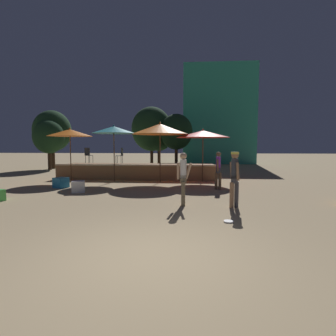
{
  "coord_description": "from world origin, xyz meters",
  "views": [
    {
      "loc": [
        0.66,
        -4.31,
        1.91
      ],
      "look_at": [
        0.0,
        4.23,
        1.17
      ],
      "focal_mm": 28.0,
      "sensor_mm": 36.0,
      "label": 1
    }
  ],
  "objects_px": {
    "patio_umbrella_3": "(203,134)",
    "bistro_chair_0": "(88,154)",
    "person_1": "(234,176)",
    "person_0": "(218,170)",
    "person_2": "(183,177)",
    "background_tree_4": "(159,137)",
    "frisbee_disc": "(229,221)",
    "bistro_chair_1": "(121,154)",
    "patio_umbrella_0": "(160,129)",
    "patio_umbrella_1": "(70,133)",
    "background_tree_2": "(49,137)",
    "cube_seat_2": "(61,183)",
    "background_tree_1": "(52,131)",
    "patio_umbrella_2": "(114,130)",
    "background_tree_3": "(152,129)",
    "cube_seat_3": "(78,187)",
    "background_tree_0": "(176,132)"
  },
  "relations": [
    {
      "from": "cube_seat_2",
      "to": "background_tree_1",
      "type": "height_order",
      "value": "background_tree_1"
    },
    {
      "from": "bistro_chair_1",
      "to": "frisbee_disc",
      "type": "xyz_separation_m",
      "value": [
        4.87,
        -8.2,
        -1.4
      ]
    },
    {
      "from": "patio_umbrella_3",
      "to": "background_tree_1",
      "type": "relative_size",
      "value": 0.59
    },
    {
      "from": "frisbee_disc",
      "to": "background_tree_3",
      "type": "height_order",
      "value": "background_tree_3"
    },
    {
      "from": "frisbee_disc",
      "to": "cube_seat_2",
      "type": "bearing_deg",
      "value": 144.32
    },
    {
      "from": "patio_umbrella_3",
      "to": "bistro_chair_1",
      "type": "height_order",
      "value": "patio_umbrella_3"
    },
    {
      "from": "person_1",
      "to": "background_tree_3",
      "type": "xyz_separation_m",
      "value": [
        -4.79,
        16.01,
        2.45
      ]
    },
    {
      "from": "background_tree_1",
      "to": "bistro_chair_1",
      "type": "bearing_deg",
      "value": -40.1
    },
    {
      "from": "background_tree_2",
      "to": "background_tree_3",
      "type": "distance_m",
      "value": 8.69
    },
    {
      "from": "bistro_chair_0",
      "to": "background_tree_0",
      "type": "height_order",
      "value": "background_tree_0"
    },
    {
      "from": "background_tree_4",
      "to": "bistro_chair_0",
      "type": "bearing_deg",
      "value": -108.84
    },
    {
      "from": "person_0",
      "to": "background_tree_4",
      "type": "distance_m",
      "value": 13.82
    },
    {
      "from": "cube_seat_2",
      "to": "background_tree_2",
      "type": "relative_size",
      "value": 0.17
    },
    {
      "from": "bistro_chair_0",
      "to": "background_tree_1",
      "type": "relative_size",
      "value": 0.19
    },
    {
      "from": "patio_umbrella_0",
      "to": "cube_seat_2",
      "type": "height_order",
      "value": "patio_umbrella_0"
    },
    {
      "from": "person_0",
      "to": "frisbee_disc",
      "type": "relative_size",
      "value": 6.49
    },
    {
      "from": "patio_umbrella_2",
      "to": "bistro_chair_1",
      "type": "relative_size",
      "value": 3.34
    },
    {
      "from": "patio_umbrella_3",
      "to": "background_tree_1",
      "type": "bearing_deg",
      "value": 150.17
    },
    {
      "from": "patio_umbrella_3",
      "to": "cube_seat_3",
      "type": "distance_m",
      "value": 6.83
    },
    {
      "from": "cube_seat_3",
      "to": "background_tree_2",
      "type": "xyz_separation_m",
      "value": [
        -6.4,
        9.5,
        2.36
      ]
    },
    {
      "from": "patio_umbrella_3",
      "to": "bistro_chair_0",
      "type": "bearing_deg",
      "value": 170.53
    },
    {
      "from": "patio_umbrella_0",
      "to": "cube_seat_2",
      "type": "bearing_deg",
      "value": -152.54
    },
    {
      "from": "frisbee_disc",
      "to": "patio_umbrella_3",
      "type": "bearing_deg",
      "value": 91.88
    },
    {
      "from": "cube_seat_3",
      "to": "person_0",
      "type": "relative_size",
      "value": 0.4
    },
    {
      "from": "frisbee_disc",
      "to": "background_tree_0",
      "type": "bearing_deg",
      "value": 97.11
    },
    {
      "from": "person_2",
      "to": "bistro_chair_1",
      "type": "height_order",
      "value": "bistro_chair_1"
    },
    {
      "from": "person_0",
      "to": "background_tree_4",
      "type": "xyz_separation_m",
      "value": [
        -4.04,
        13.08,
        1.86
      ]
    },
    {
      "from": "person_1",
      "to": "bistro_chair_0",
      "type": "relative_size",
      "value": 1.92
    },
    {
      "from": "cube_seat_2",
      "to": "patio_umbrella_2",
      "type": "bearing_deg",
      "value": 51.7
    },
    {
      "from": "cube_seat_3",
      "to": "background_tree_1",
      "type": "distance_m",
      "value": 12.77
    },
    {
      "from": "bistro_chair_0",
      "to": "background_tree_2",
      "type": "xyz_separation_m",
      "value": [
        -4.96,
        4.69,
        1.17
      ]
    },
    {
      "from": "person_1",
      "to": "person_0",
      "type": "bearing_deg",
      "value": 68.53
    },
    {
      "from": "person_1",
      "to": "frisbee_disc",
      "type": "xyz_separation_m",
      "value": [
        -0.4,
        -1.59,
        -0.95
      ]
    },
    {
      "from": "person_2",
      "to": "background_tree_4",
      "type": "bearing_deg",
      "value": 7.9
    },
    {
      "from": "patio_umbrella_0",
      "to": "patio_umbrella_3",
      "type": "bearing_deg",
      "value": 10.24
    },
    {
      "from": "patio_umbrella_0",
      "to": "patio_umbrella_1",
      "type": "xyz_separation_m",
      "value": [
        -4.91,
        0.17,
        -0.17
      ]
    },
    {
      "from": "person_2",
      "to": "bistro_chair_0",
      "type": "relative_size",
      "value": 1.87
    },
    {
      "from": "background_tree_1",
      "to": "background_tree_4",
      "type": "bearing_deg",
      "value": 23.42
    },
    {
      "from": "patio_umbrella_0",
      "to": "background_tree_2",
      "type": "xyz_separation_m",
      "value": [
        -9.42,
        6.21,
        -0.17
      ]
    },
    {
      "from": "background_tree_3",
      "to": "patio_umbrella_0",
      "type": "bearing_deg",
      "value": -79.7
    },
    {
      "from": "patio_umbrella_3",
      "to": "background_tree_1",
      "type": "height_order",
      "value": "background_tree_1"
    },
    {
      "from": "patio_umbrella_2",
      "to": "bistro_chair_0",
      "type": "distance_m",
      "value": 2.79
    },
    {
      "from": "background_tree_0",
      "to": "background_tree_4",
      "type": "height_order",
      "value": "background_tree_0"
    },
    {
      "from": "cube_seat_3",
      "to": "person_0",
      "type": "height_order",
      "value": "person_0"
    },
    {
      "from": "patio_umbrella_0",
      "to": "bistro_chair_1",
      "type": "distance_m",
      "value": 2.95
    },
    {
      "from": "patio_umbrella_1",
      "to": "background_tree_1",
      "type": "bearing_deg",
      "value": 123.97
    },
    {
      "from": "person_1",
      "to": "background_tree_1",
      "type": "distance_m",
      "value": 18.01
    },
    {
      "from": "bistro_chair_1",
      "to": "background_tree_1",
      "type": "xyz_separation_m",
      "value": [
        -7.29,
        6.14,
        1.67
      ]
    },
    {
      "from": "patio_umbrella_0",
      "to": "background_tree_3",
      "type": "distance_m",
      "value": 10.7
    },
    {
      "from": "frisbee_disc",
      "to": "background_tree_3",
      "type": "xyz_separation_m",
      "value": [
        -4.4,
        17.61,
        3.4
      ]
    }
  ]
}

